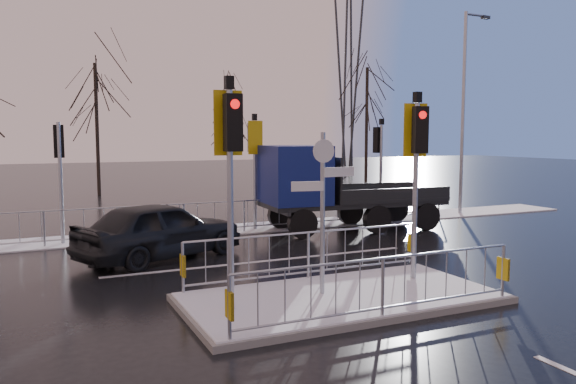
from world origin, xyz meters
name	(u,v)px	position (x,y,z in m)	size (l,w,h in m)	color
ground	(341,302)	(0.00, 0.00, 0.00)	(120.00, 120.00, 0.00)	black
snow_verge	(209,231)	(0.00, 8.60, 0.02)	(30.00, 2.00, 0.04)	white
lane_markings	(350,306)	(0.00, -0.33, 0.00)	(8.00, 11.38, 0.01)	silver
traffic_island	(340,281)	(-0.01, 0.01, 0.39)	(6.00, 3.04, 4.15)	slate
far_kerb_fixtures	(222,202)	(0.29, 8.09, 1.02)	(18.00, 0.65, 3.83)	#9BA1A9
car_far_lane	(161,230)	(-2.31, 5.21, 0.75)	(1.78, 4.42, 1.51)	black
flatbed_truck	(319,186)	(3.29, 7.11, 1.51)	(6.27, 2.71, 2.84)	black
tree_far_a	(96,103)	(-2.00, 22.00, 4.82)	(3.75, 3.75, 7.08)	black
tree_far_b	(230,119)	(6.00, 24.00, 4.18)	(3.25, 3.25, 6.14)	black
tree_far_c	(367,103)	(14.00, 21.00, 5.15)	(4.00, 4.00, 7.55)	black
street_lamp_right	(465,104)	(10.57, 8.50, 4.39)	(1.25, 0.18, 8.00)	#9BA1A9
pylon_wires	(336,34)	(16.88, 30.00, 11.03)	(70.00, 2.38, 19.97)	#2D3033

